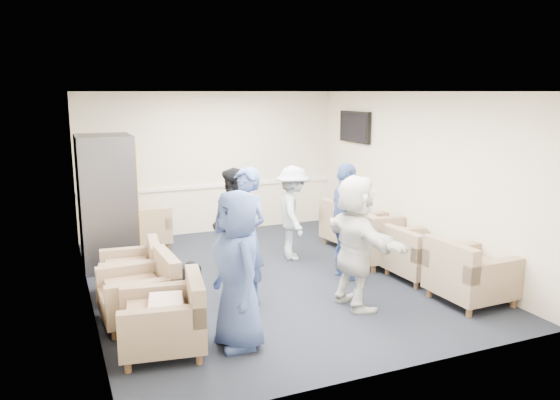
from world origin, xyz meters
name	(u,v)px	position (x,y,z in m)	size (l,w,h in m)	color
floor	(270,278)	(0.00, 0.00, 0.00)	(6.00, 6.00, 0.00)	black
ceiling	(270,91)	(0.00, 0.00, 2.70)	(6.00, 6.00, 0.00)	white
back_wall	(212,163)	(0.00, 3.00, 1.35)	(5.00, 0.02, 2.70)	beige
front_wall	(390,239)	(0.00, -3.00, 1.35)	(5.00, 0.02, 2.70)	beige
left_wall	(85,201)	(-2.50, 0.00, 1.35)	(0.02, 6.00, 2.70)	beige
right_wall	(415,177)	(2.50, 0.00, 1.35)	(0.02, 6.00, 2.70)	beige
chair_rail	(213,186)	(0.00, 2.98, 0.90)	(4.98, 0.04, 0.06)	white
tv	(355,127)	(2.44, 1.80, 2.05)	(0.10, 1.00, 0.58)	black
armchair_left_near	(168,321)	(-1.85, -1.73, 0.34)	(0.98, 0.98, 0.69)	#886F57
armchair_left_mid	(143,294)	(-1.96, -0.84, 0.34)	(0.89, 0.89, 0.68)	#886F57
armchair_left_far	(135,273)	(-1.93, 0.09, 0.31)	(0.85, 0.85, 0.62)	#886F57
armchair_right_near	(468,276)	(2.00, -1.88, 0.36)	(0.93, 0.93, 0.72)	#886F57
armchair_right_midnear	(417,257)	(1.97, -0.86, 0.33)	(0.86, 0.86, 0.66)	#886F57
armchair_right_midfar	(383,242)	(1.90, -0.07, 0.36)	(1.05, 1.05, 0.73)	#886F57
armchair_right_far	(350,227)	(1.96, 1.04, 0.35)	(0.98, 0.98, 0.70)	#886F57
armchair_corner	(146,230)	(-1.40, 2.34, 0.32)	(0.81, 0.81, 0.63)	#886F57
vending_machine	(107,201)	(-2.09, 1.56, 1.03)	(0.83, 0.97, 2.06)	#54535B
backpack	(191,275)	(-1.20, -0.06, 0.22)	(0.25, 0.18, 0.43)	black
pillow	(166,305)	(-1.86, -1.72, 0.52)	(0.45, 0.34, 0.13)	silver
person_front_left	(238,270)	(-1.12, -1.88, 0.86)	(0.84, 0.54, 1.71)	#3B518E
person_mid_left	(247,236)	(-0.62, -0.74, 0.89)	(0.65, 0.42, 1.77)	#3B518E
person_back_left	(235,222)	(-0.40, 0.41, 0.80)	(0.78, 0.61, 1.60)	black
person_back_right	(293,213)	(0.71, 0.76, 0.77)	(0.99, 0.57, 1.53)	silver
person_mid_right	(345,221)	(1.01, -0.41, 0.85)	(1.00, 0.42, 1.71)	#3B518E
person_front_right	(356,242)	(0.59, -1.41, 0.85)	(1.58, 0.50, 1.70)	silver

